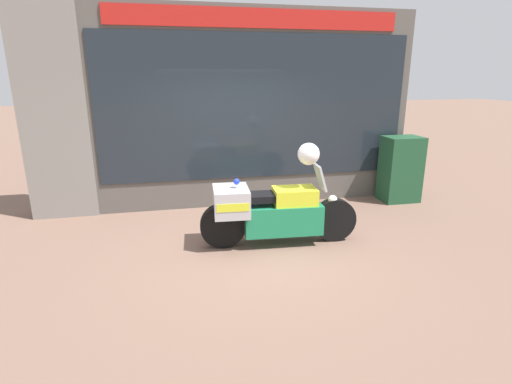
{
  "coord_description": "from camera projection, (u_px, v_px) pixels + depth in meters",
  "views": [
    {
      "loc": [
        -1.11,
        -5.38,
        2.42
      ],
      "look_at": [
        0.16,
        0.39,
        0.66
      ],
      "focal_mm": 28.0,
      "sensor_mm": 36.0,
      "label": 1
    }
  ],
  "objects": [
    {
      "name": "white_helmet",
      "position": [
        309.0,
        154.0,
        5.61
      ],
      "size": [
        0.31,
        0.31,
        0.31
      ],
      "primitive_type": "sphere",
      "color": "white",
      "rests_on": "paramedic_motorcycle"
    },
    {
      "name": "ground_plane",
      "position": [
        251.0,
        243.0,
        5.95
      ],
      "size": [
        60.0,
        60.0,
        0.0
      ],
      "primitive_type": "plane",
      "color": "#7A5B4C"
    },
    {
      "name": "utility_cabinet",
      "position": [
        400.0,
        169.0,
        7.77
      ],
      "size": [
        0.7,
        0.53,
        1.27
      ],
      "primitive_type": "cube",
      "color": "#1E4C2D",
      "rests_on": "ground"
    },
    {
      "name": "shop_building",
      "position": [
        203.0,
        110.0,
        7.21
      ],
      "size": [
        6.97,
        0.55,
        3.56
      ],
      "color": "#56514C",
      "rests_on": "ground"
    },
    {
      "name": "paramedic_motorcycle",
      "position": [
        270.0,
        211.0,
        5.77
      ],
      "size": [
        2.31,
        0.65,
        1.18
      ],
      "rotation": [
        0.0,
        0.0,
        -0.07
      ],
      "color": "black",
      "rests_on": "ground"
    },
    {
      "name": "window_display",
      "position": [
        254.0,
        179.0,
        7.82
      ],
      "size": [
        5.44,
        0.3,
        1.82
      ],
      "color": "slate",
      "rests_on": "ground"
    }
  ]
}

